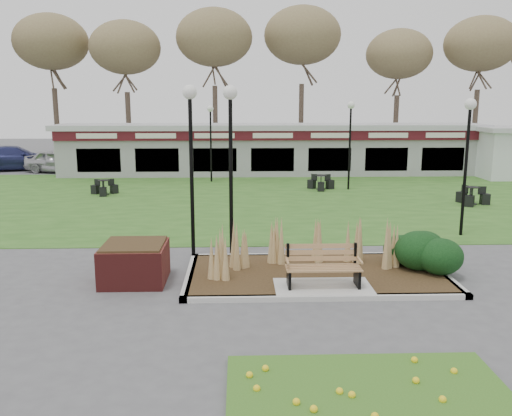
{
  "coord_description": "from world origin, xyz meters",
  "views": [
    {
      "loc": [
        -1.91,
        -11.51,
        4.3
      ],
      "look_at": [
        -1.46,
        2.0,
        1.58
      ],
      "focal_mm": 38.0,
      "sensor_mm": 36.0,
      "label": 1
    }
  ],
  "objects_px": {
    "bistro_set_b": "(104,190)",
    "bistro_set_c": "(472,199)",
    "park_bench": "(323,265)",
    "bistro_set_d": "(321,185)",
    "lamp_post_near_right": "(468,137)",
    "lamp_post_far_right": "(350,126)",
    "lamp_post_mid_right": "(231,133)",
    "brick_planter": "(135,262)",
    "lamp_post_mid_left": "(191,133)",
    "car_blue": "(15,158)",
    "lamp_post_far_left": "(211,127)",
    "car_silver": "(58,161)",
    "food_pavilion": "(271,149)"
  },
  "relations": [
    {
      "from": "bistro_set_b",
      "to": "bistro_set_c",
      "type": "height_order",
      "value": "bistro_set_c"
    },
    {
      "from": "park_bench",
      "to": "bistro_set_d",
      "type": "bearing_deg",
      "value": 81.55
    },
    {
      "from": "lamp_post_near_right",
      "to": "lamp_post_far_right",
      "type": "distance_m",
      "value": 9.24
    },
    {
      "from": "park_bench",
      "to": "bistro_set_d",
      "type": "relative_size",
      "value": 1.3
    },
    {
      "from": "park_bench",
      "to": "bistro_set_c",
      "type": "distance_m",
      "value": 12.67
    },
    {
      "from": "lamp_post_mid_right",
      "to": "bistro_set_d",
      "type": "xyz_separation_m",
      "value": [
        4.18,
        11.01,
        -3.15
      ]
    },
    {
      "from": "brick_planter",
      "to": "lamp_post_mid_left",
      "type": "height_order",
      "value": "lamp_post_mid_left"
    },
    {
      "from": "bistro_set_d",
      "to": "car_blue",
      "type": "bearing_deg",
      "value": 155.61
    },
    {
      "from": "brick_planter",
      "to": "lamp_post_mid_left",
      "type": "bearing_deg",
      "value": 61.45
    },
    {
      "from": "lamp_post_near_right",
      "to": "bistro_set_c",
      "type": "distance_m",
      "value": 6.38
    },
    {
      "from": "lamp_post_far_left",
      "to": "car_blue",
      "type": "relative_size",
      "value": 0.77
    },
    {
      "from": "bistro_set_c",
      "to": "lamp_post_mid_right",
      "type": "bearing_deg",
      "value": -144.51
    },
    {
      "from": "lamp_post_mid_left",
      "to": "car_blue",
      "type": "relative_size",
      "value": 0.91
    },
    {
      "from": "lamp_post_far_right",
      "to": "lamp_post_near_right",
      "type": "bearing_deg",
      "value": -78.69
    },
    {
      "from": "brick_planter",
      "to": "lamp_post_near_right",
      "type": "bearing_deg",
      "value": 23.35
    },
    {
      "from": "car_blue",
      "to": "lamp_post_mid_right",
      "type": "bearing_deg",
      "value": -161.85
    },
    {
      "from": "brick_planter",
      "to": "car_silver",
      "type": "height_order",
      "value": "car_silver"
    },
    {
      "from": "food_pavilion",
      "to": "bistro_set_b",
      "type": "height_order",
      "value": "food_pavilion"
    },
    {
      "from": "bistro_set_d",
      "to": "lamp_post_far_left",
      "type": "bearing_deg",
      "value": 152.73
    },
    {
      "from": "bistro_set_b",
      "to": "lamp_post_mid_right",
      "type": "bearing_deg",
      "value": -59.14
    },
    {
      "from": "bistro_set_b",
      "to": "car_blue",
      "type": "distance_m",
      "value": 11.92
    },
    {
      "from": "bistro_set_b",
      "to": "car_blue",
      "type": "relative_size",
      "value": 0.24
    },
    {
      "from": "park_bench",
      "to": "car_silver",
      "type": "distance_m",
      "value": 24.29
    },
    {
      "from": "lamp_post_mid_left",
      "to": "car_silver",
      "type": "xyz_separation_m",
      "value": [
        -9.44,
        17.77,
        -2.73
      ]
    },
    {
      "from": "park_bench",
      "to": "bistro_set_b",
      "type": "relative_size",
      "value": 1.36
    },
    {
      "from": "lamp_post_far_left",
      "to": "bistro_set_c",
      "type": "relative_size",
      "value": 2.89
    },
    {
      "from": "food_pavilion",
      "to": "bistro_set_d",
      "type": "height_order",
      "value": "food_pavilion"
    },
    {
      "from": "lamp_post_mid_right",
      "to": "car_silver",
      "type": "bearing_deg",
      "value": 120.57
    },
    {
      "from": "lamp_post_mid_right",
      "to": "brick_planter",
      "type": "bearing_deg",
      "value": -136.14
    },
    {
      "from": "bistro_set_c",
      "to": "brick_planter",
      "type": "bearing_deg",
      "value": -142.78
    },
    {
      "from": "car_blue",
      "to": "bistro_set_b",
      "type": "bearing_deg",
      "value": -157.35
    },
    {
      "from": "lamp_post_mid_left",
      "to": "bistro_set_d",
      "type": "relative_size",
      "value": 3.57
    },
    {
      "from": "brick_planter",
      "to": "bistro_set_b",
      "type": "xyz_separation_m",
      "value": [
        -3.66,
        12.15,
        -0.23
      ]
    },
    {
      "from": "lamp_post_near_right",
      "to": "car_blue",
      "type": "distance_m",
      "value": 27.15
    },
    {
      "from": "car_silver",
      "to": "bistro_set_c",
      "type": "bearing_deg",
      "value": -100.99
    },
    {
      "from": "brick_planter",
      "to": "lamp_post_far_left",
      "type": "xyz_separation_m",
      "value": [
        1.06,
        16.0,
        2.44
      ]
    },
    {
      "from": "bistro_set_c",
      "to": "car_silver",
      "type": "relative_size",
      "value": 0.34
    },
    {
      "from": "lamp_post_far_left",
      "to": "bistro_set_b",
      "type": "distance_m",
      "value": 6.65
    },
    {
      "from": "lamp_post_far_right",
      "to": "bistro_set_b",
      "type": "height_order",
      "value": "lamp_post_far_right"
    },
    {
      "from": "food_pavilion",
      "to": "lamp_post_mid_left",
      "type": "distance_m",
      "value": 17.14
    },
    {
      "from": "lamp_post_mid_right",
      "to": "lamp_post_far_right",
      "type": "relative_size",
      "value": 1.11
    },
    {
      "from": "lamp_post_mid_right",
      "to": "car_blue",
      "type": "bearing_deg",
      "value": 125.48
    },
    {
      "from": "park_bench",
      "to": "lamp_post_mid_left",
      "type": "bearing_deg",
      "value": 136.88
    },
    {
      "from": "brick_planter",
      "to": "lamp_post_mid_left",
      "type": "xyz_separation_m",
      "value": [
        1.21,
        2.23,
        2.94
      ]
    },
    {
      "from": "car_blue",
      "to": "bistro_set_d",
      "type": "bearing_deg",
      "value": -131.72
    },
    {
      "from": "food_pavilion",
      "to": "lamp_post_far_left",
      "type": "relative_size",
      "value": 6.16
    },
    {
      "from": "lamp_post_mid_right",
      "to": "bistro_set_b",
      "type": "height_order",
      "value": "lamp_post_mid_right"
    },
    {
      "from": "lamp_post_mid_right",
      "to": "food_pavilion",
      "type": "bearing_deg",
      "value": 82.82
    },
    {
      "from": "bistro_set_d",
      "to": "car_blue",
      "type": "height_order",
      "value": "car_blue"
    },
    {
      "from": "lamp_post_mid_left",
      "to": "bistro_set_c",
      "type": "bearing_deg",
      "value": 32.62
    }
  ]
}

